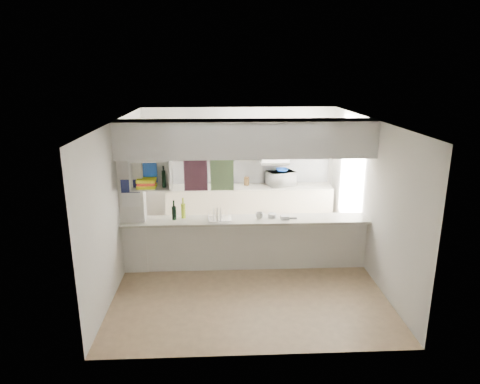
{
  "coord_description": "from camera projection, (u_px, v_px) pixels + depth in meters",
  "views": [
    {
      "loc": [
        -0.44,
        -6.88,
        3.39
      ],
      "look_at": [
        -0.08,
        0.5,
        1.26
      ],
      "focal_mm": 32.0,
      "sensor_mm": 36.0,
      "label": 1
    }
  ],
  "objects": [
    {
      "name": "bowl",
      "position": [
        282.0,
        170.0,
        9.27
      ],
      "size": [
        0.27,
        0.27,
        0.07
      ],
      "primitive_type": "imported",
      "color": "#0E3CA0",
      "rests_on": "microwave"
    },
    {
      "name": "knife_block",
      "position": [
        247.0,
        181.0,
        9.38
      ],
      "size": [
        0.12,
        0.11,
        0.19
      ],
      "primitive_type": "cube",
      "rotation": [
        0.0,
        0.0,
        -0.41
      ],
      "color": "#4D351A",
      "rests_on": "bench_top"
    },
    {
      "name": "plastic_tubs",
      "position": [
        278.0,
        216.0,
        7.34
      ],
      "size": [
        0.49,
        0.22,
        0.07
      ],
      "color": "silver",
      "rests_on": "breakfast_bar"
    },
    {
      "name": "dish_rack",
      "position": [
        219.0,
        215.0,
        7.27
      ],
      "size": [
        0.41,
        0.32,
        0.21
      ],
      "rotation": [
        0.0,
        0.0,
        0.06
      ],
      "color": "silver",
      "rests_on": "breakfast_bar"
    },
    {
      "name": "wine_bottles",
      "position": [
        179.0,
        211.0,
        7.28
      ],
      "size": [
        0.23,
        0.16,
        0.36
      ],
      "color": "black",
      "rests_on": "breakfast_bar"
    },
    {
      "name": "cup",
      "position": [
        259.0,
        215.0,
        7.27
      ],
      "size": [
        0.16,
        0.16,
        0.11
      ],
      "primitive_type": "imported",
      "rotation": [
        0.0,
        0.0,
        0.15
      ],
      "color": "white",
      "rests_on": "dish_rack"
    },
    {
      "name": "kitchen_run",
      "position": [
        247.0,
        190.0,
        9.4
      ],
      "size": [
        3.6,
        0.63,
        2.24
      ],
      "color": "beige",
      "rests_on": "floor"
    },
    {
      "name": "cubby_shelf",
      "position": [
        150.0,
        176.0,
        6.96
      ],
      "size": [
        0.65,
        0.35,
        0.5
      ],
      "color": "white",
      "rests_on": "bulkhead"
    },
    {
      "name": "microwave",
      "position": [
        281.0,
        179.0,
        9.35
      ],
      "size": [
        0.66,
        0.54,
        0.32
      ],
      "primitive_type": "imported",
      "rotation": [
        0.0,
        0.0,
        3.44
      ],
      "color": "white",
      "rests_on": "bench_top"
    },
    {
      "name": "wall_right",
      "position": [
        369.0,
        196.0,
        7.3
      ],
      "size": [
        0.0,
        4.8,
        4.8
      ],
      "primitive_type": "plane",
      "rotation": [
        1.57,
        0.0,
        -1.57
      ],
      "color": "silver",
      "rests_on": "floor"
    },
    {
      "name": "floor",
      "position": [
        246.0,
        268.0,
        7.57
      ],
      "size": [
        4.8,
        4.8,
        0.0
      ],
      "primitive_type": "plane",
      "color": "#8D7052",
      "rests_on": "ground"
    },
    {
      "name": "servery_partition",
      "position": [
        236.0,
        177.0,
        7.1
      ],
      "size": [
        4.2,
        0.5,
        2.6
      ],
      "color": "silver",
      "rests_on": "floor"
    },
    {
      "name": "utensil_jar",
      "position": [
        221.0,
        183.0,
        9.34
      ],
      "size": [
        0.1,
        0.1,
        0.13
      ],
      "primitive_type": "cylinder",
      "color": "black",
      "rests_on": "bench_top"
    },
    {
      "name": "wall_left",
      "position": [
        120.0,
        199.0,
        7.11
      ],
      "size": [
        0.0,
        4.8,
        4.8
      ],
      "primitive_type": "plane",
      "rotation": [
        1.57,
        0.0,
        1.57
      ],
      "color": "silver",
      "rests_on": "floor"
    },
    {
      "name": "wall_back",
      "position": [
        239.0,
        166.0,
        9.51
      ],
      "size": [
        4.2,
        0.0,
        4.2
      ],
      "primitive_type": "plane",
      "rotation": [
        1.57,
        0.0,
        0.0
      ],
      "color": "silver",
      "rests_on": "floor"
    },
    {
      "name": "ceiling",
      "position": [
        246.0,
        120.0,
        6.84
      ],
      "size": [
        4.8,
        4.8,
        0.0
      ],
      "primitive_type": "plane",
      "color": "white",
      "rests_on": "wall_back"
    }
  ]
}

